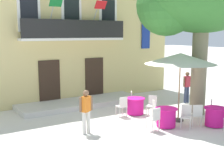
# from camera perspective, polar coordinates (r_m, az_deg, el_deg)

# --- Properties ---
(ground_plane) EXTENTS (120.00, 120.00, 0.00)m
(ground_plane) POSITION_cam_1_polar(r_m,az_deg,el_deg) (12.28, 5.35, -7.50)
(ground_plane) COLOR silver
(building_facade) EXTENTS (13.00, 5.09, 7.50)m
(building_facade) POSITION_cam_1_polar(r_m,az_deg,el_deg) (17.51, -10.57, 9.95)
(building_facade) COLOR #DBC67F
(building_facade) RESTS_ON ground
(entrance_step_platform) EXTENTS (6.41, 1.92, 0.25)m
(entrance_step_platform) POSITION_cam_1_polar(r_m,az_deg,el_deg) (15.23, -5.95, -3.63)
(entrance_step_platform) COLOR silver
(entrance_step_platform) RESTS_ON ground
(plane_tree) EXTENTS (5.35, 4.70, 6.77)m
(plane_tree) POSITION_cam_1_polar(r_m,az_deg,el_deg) (13.73, 16.65, 15.30)
(plane_tree) COLOR #7F755B
(plane_tree) RESTS_ON ground
(cafe_table_near_tree) EXTENTS (0.86, 0.86, 0.76)m
(cafe_table_near_tree) POSITION_cam_1_polar(r_m,az_deg,el_deg) (11.82, 10.39, -6.32)
(cafe_table_near_tree) COLOR #DB1984
(cafe_table_near_tree) RESTS_ON ground
(cafe_chair_near_tree_0) EXTENTS (0.50, 0.50, 0.91)m
(cafe_chair_near_tree_0) POSITION_cam_1_polar(r_m,az_deg,el_deg) (12.41, 8.57, -4.85)
(cafe_chair_near_tree_0) COLOR silver
(cafe_chair_near_tree_0) RESTS_ON ground
(cafe_chair_near_tree_1) EXTENTS (0.44, 0.44, 0.91)m
(cafe_chair_near_tree_1) POSITION_cam_1_polar(r_m,az_deg,el_deg) (11.20, 8.14, -6.44)
(cafe_chair_near_tree_1) COLOR silver
(cafe_chair_near_tree_1) RESTS_ON ground
(cafe_chair_near_tree_2) EXTENTS (0.56, 0.56, 0.91)m
(cafe_chair_near_tree_2) POSITION_cam_1_polar(r_m,az_deg,el_deg) (11.79, 14.09, -5.81)
(cafe_chair_near_tree_2) COLOR silver
(cafe_chair_near_tree_2) RESTS_ON ground
(cafe_table_middle) EXTENTS (0.86, 0.86, 0.76)m
(cafe_table_middle) POSITION_cam_1_polar(r_m,az_deg,el_deg) (13.45, 4.54, -4.23)
(cafe_table_middle) COLOR #DB1984
(cafe_table_middle) RESTS_ON ground
(cafe_chair_middle_0) EXTENTS (0.56, 0.56, 0.91)m
(cafe_chair_middle_0) POSITION_cam_1_polar(r_m,az_deg,el_deg) (14.14, 4.15, -2.96)
(cafe_chair_middle_0) COLOR silver
(cafe_chair_middle_0) RESTS_ON ground
(cafe_chair_middle_1) EXTENTS (0.43, 0.43, 0.91)m
(cafe_chair_middle_1) POSITION_cam_1_polar(r_m,az_deg,el_deg) (12.96, 1.96, -4.11)
(cafe_chair_middle_1) COLOR silver
(cafe_chair_middle_1) RESTS_ON ground
(cafe_chair_middle_2) EXTENTS (0.55, 0.55, 0.91)m
(cafe_chair_middle_2) POSITION_cam_1_polar(r_m,az_deg,el_deg) (13.25, 7.71, -3.89)
(cafe_chair_middle_2) COLOR silver
(cafe_chair_middle_2) RESTS_ON ground
(cafe_table_front) EXTENTS (0.86, 0.86, 0.76)m
(cafe_table_front) POSITION_cam_1_polar(r_m,az_deg,el_deg) (12.42, 19.18, -5.94)
(cafe_table_front) COLOR #DB1984
(cafe_table_front) RESTS_ON ground
(cafe_chair_front_0) EXTENTS (0.55, 0.55, 0.91)m
(cafe_chair_front_0) POSITION_cam_1_polar(r_m,az_deg,el_deg) (12.07, 15.98, -5.54)
(cafe_chair_front_0) COLOR silver
(cafe_chair_front_0) RESTS_ON ground
(cafe_chair_front_2) EXTENTS (0.56, 0.56, 0.91)m
(cafe_chair_front_2) POSITION_cam_1_polar(r_m,az_deg,el_deg) (13.11, 19.02, -4.50)
(cafe_chair_front_2) COLOR silver
(cafe_chair_front_2) RESTS_ON ground
(cafe_umbrella) EXTENTS (2.90, 2.90, 2.85)m
(cafe_umbrella) POSITION_cam_1_polar(r_m,az_deg,el_deg) (12.35, 13.04, 4.75)
(cafe_umbrella) COLOR #997A56
(cafe_umbrella) RESTS_ON ground
(pedestrian_near_entrance) EXTENTS (0.53, 0.24, 1.66)m
(pedestrian_near_entrance) POSITION_cam_1_polar(r_m,az_deg,el_deg) (16.01, 14.23, -0.27)
(pedestrian_near_entrance) COLOR #384260
(pedestrian_near_entrance) RESTS_ON ground
(pedestrian_mid_plaza) EXTENTS (0.53, 0.36, 1.63)m
(pedestrian_mid_plaza) POSITION_cam_1_polar(r_m,az_deg,el_deg) (10.78, -5.02, -4.88)
(pedestrian_mid_plaza) COLOR silver
(pedestrian_mid_plaza) RESTS_ON ground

